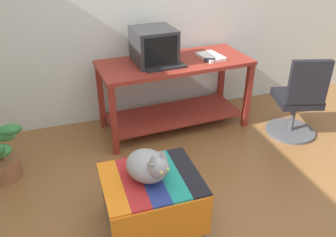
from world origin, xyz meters
TOP-DOWN VIEW (x-y plane):
  - back_wall at (0.00, 2.05)m, footprint 8.00×0.10m
  - desk at (0.28, 1.60)m, footprint 1.59×0.74m
  - tv_monitor at (0.06, 1.62)m, footprint 0.42×0.44m
  - keyboard at (0.12, 1.44)m, footprint 0.41×0.17m
  - book at (0.66, 1.57)m, footprint 0.24×0.32m
  - ottoman_with_blanket at (-0.35, 0.27)m, footprint 0.68×0.58m
  - cat at (-0.37, 0.27)m, footprint 0.37×0.43m
  - potted_plant at (-1.44, 1.21)m, footprint 0.40×0.35m
  - office_chair at (1.41, 1.02)m, footprint 0.52×0.52m
  - stapler at (0.60, 1.46)m, footprint 0.12×0.08m
  - pen at (0.71, 1.68)m, footprint 0.06×0.13m

SIDE VIEW (x-z plane):
  - ottoman_with_blanket at x=-0.35m, z-range 0.00..0.44m
  - potted_plant at x=-1.44m, z-range -0.02..0.51m
  - office_chair at x=1.41m, z-range -0.06..0.83m
  - desk at x=0.28m, z-range 0.14..0.91m
  - cat at x=-0.37m, z-range 0.41..0.69m
  - pen at x=0.71m, z-range 0.76..0.77m
  - keyboard at x=0.12m, z-range 0.76..0.79m
  - book at x=0.66m, z-range 0.76..0.79m
  - stapler at x=0.60m, z-range 0.76..0.80m
  - tv_monitor at x=0.06m, z-range 0.76..1.10m
  - back_wall at x=0.00m, z-range 0.00..2.60m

